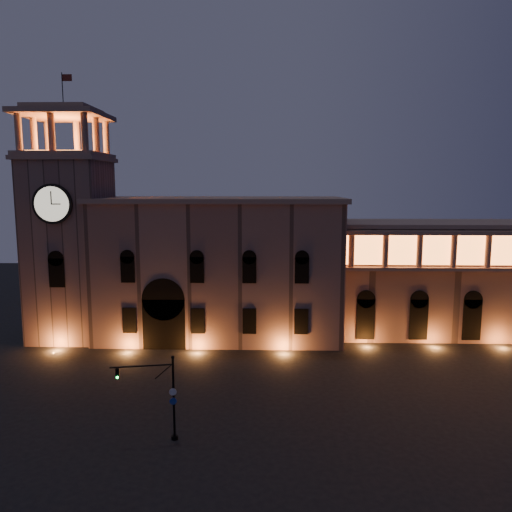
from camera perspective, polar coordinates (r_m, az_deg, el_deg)
name	(u,v)px	position (r m, az deg, el deg)	size (l,w,h in m)	color
ground	(219,411)	(44.68, -4.24, -17.28)	(160.00, 160.00, 0.00)	black
government_building	(219,268)	(63.25, -4.26, -1.34)	(30.80, 12.80, 17.60)	#825F55
clock_tower	(70,239)	(66.24, -20.45, 1.85)	(9.80, 9.80, 32.40)	#825F55
colonnade_wing	(483,277)	(70.86, 24.55, -2.22)	(40.60, 11.50, 14.50)	#7D5A50
traffic_light	(163,397)	(39.34, -10.62, -15.51)	(4.76, 1.17, 6.62)	black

